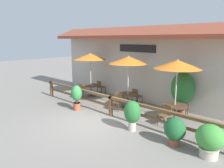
# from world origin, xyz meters

# --- Properties ---
(ground_plane) EXTENTS (60.00, 60.00, 0.00)m
(ground_plane) POSITION_xyz_m (0.00, 0.00, 0.00)
(ground_plane) COLOR gray
(building_facade) EXTENTS (14.28, 1.49, 4.23)m
(building_facade) POSITION_xyz_m (-0.00, 4.10, 2.17)
(building_facade) COLOR #BCB7A8
(building_facade) RESTS_ON ground
(patio_railing) EXTENTS (10.40, 0.14, 0.95)m
(patio_railing) POSITION_xyz_m (0.00, 1.05, 0.70)
(patio_railing) COLOR brown
(patio_railing) RESTS_ON ground
(patio_umbrella_near) EXTENTS (2.00, 2.00, 2.69)m
(patio_umbrella_near) POSITION_xyz_m (-3.41, 2.79, 2.47)
(patio_umbrella_near) COLOR #B7B2A8
(patio_umbrella_near) RESTS_ON ground
(dining_table_near) EXTENTS (1.07, 1.07, 0.71)m
(dining_table_near) POSITION_xyz_m (-3.41, 2.79, 0.57)
(dining_table_near) COLOR #4C3826
(dining_table_near) RESTS_ON ground
(chair_near_streetside) EXTENTS (0.44, 0.44, 0.87)m
(chair_near_streetside) POSITION_xyz_m (-3.49, 1.98, 0.49)
(chair_near_streetside) COLOR brown
(chair_near_streetside) RESTS_ON ground
(chair_near_wallside) EXTENTS (0.44, 0.44, 0.87)m
(chair_near_wallside) POSITION_xyz_m (-3.39, 3.61, 0.49)
(chair_near_wallside) COLOR brown
(chair_near_wallside) RESTS_ON ground
(patio_umbrella_middle) EXTENTS (2.00, 2.00, 2.69)m
(patio_umbrella_middle) POSITION_xyz_m (-0.30, 2.65, 2.47)
(patio_umbrella_middle) COLOR #B7B2A8
(patio_umbrella_middle) RESTS_ON ground
(dining_table_middle) EXTENTS (1.07, 1.07, 0.71)m
(dining_table_middle) POSITION_xyz_m (-0.30, 2.65, 0.57)
(dining_table_middle) COLOR #4C3826
(dining_table_middle) RESTS_ON ground
(chair_middle_streetside) EXTENTS (0.51, 0.51, 0.87)m
(chair_middle_streetside) POSITION_xyz_m (-0.36, 1.92, 0.49)
(chair_middle_streetside) COLOR brown
(chair_middle_streetside) RESTS_ON ground
(chair_middle_wallside) EXTENTS (0.45, 0.45, 0.87)m
(chair_middle_wallside) POSITION_xyz_m (-0.30, 3.39, 0.49)
(chair_middle_wallside) COLOR brown
(chair_middle_wallside) RESTS_ON ground
(patio_umbrella_far) EXTENTS (2.00, 2.00, 2.69)m
(patio_umbrella_far) POSITION_xyz_m (2.39, 2.62, 2.47)
(patio_umbrella_far) COLOR #B7B2A8
(patio_umbrella_far) RESTS_ON ground
(dining_table_far) EXTENTS (1.07, 1.07, 0.71)m
(dining_table_far) POSITION_xyz_m (2.39, 2.62, 0.57)
(dining_table_far) COLOR #4C3826
(dining_table_far) RESTS_ON ground
(chair_far_streetside) EXTENTS (0.51, 0.51, 0.87)m
(chair_far_streetside) POSITION_xyz_m (2.42, 1.80, 0.49)
(chair_far_streetside) COLOR brown
(chair_far_streetside) RESTS_ON ground
(chair_far_wallside) EXTENTS (0.50, 0.50, 0.87)m
(chair_far_wallside) POSITION_xyz_m (2.36, 3.44, 0.49)
(chair_far_wallside) COLOR brown
(chair_far_wallside) RESTS_ON ground
(potted_plant_broad_leaf) EXTENTS (0.56, 0.51, 1.27)m
(potted_plant_broad_leaf) POSITION_xyz_m (-1.82, 0.49, 0.75)
(potted_plant_broad_leaf) COLOR #9E4C33
(potted_plant_broad_leaf) RESTS_ON ground
(potted_plant_corner_fern) EXTENTS (0.68, 0.61, 1.20)m
(potted_plant_corner_fern) POSITION_xyz_m (1.74, 0.46, 0.70)
(potted_plant_corner_fern) COLOR #B7AD99
(potted_plant_corner_fern) RESTS_ON ground
(potted_plant_tall_tropical) EXTENTS (0.73, 0.66, 0.97)m
(potted_plant_tall_tropical) POSITION_xyz_m (3.52, 0.49, 0.54)
(potted_plant_tall_tropical) COLOR #9E4C33
(potted_plant_tall_tropical) RESTS_ON ground
(potted_plant_entrance_palm) EXTENTS (0.85, 0.77, 1.05)m
(potted_plant_entrance_palm) POSITION_xyz_m (4.65, 0.52, 0.57)
(potted_plant_entrance_palm) COLOR #B7AD99
(potted_plant_entrance_palm) RESTS_ON ground
(potted_plant_small_flowering) EXTENTS (1.09, 0.98, 2.04)m
(potted_plant_small_flowering) POSITION_xyz_m (2.26, 3.55, 1.24)
(potted_plant_small_flowering) COLOR brown
(potted_plant_small_flowering) RESTS_ON ground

